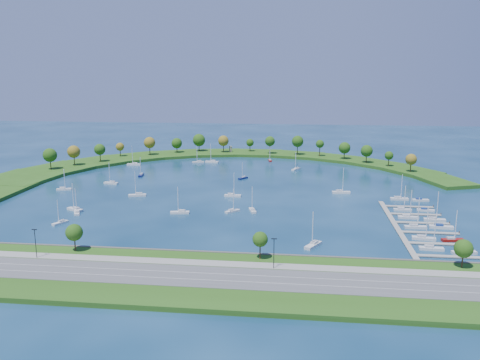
# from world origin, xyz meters

# --- Properties ---
(ground) EXTENTS (700.00, 700.00, 0.00)m
(ground) POSITION_xyz_m (0.00, 0.00, 0.00)
(ground) COLOR #072743
(ground) RESTS_ON ground
(south_shoreline) EXTENTS (420.00, 43.10, 11.60)m
(south_shoreline) POSITION_xyz_m (0.03, -122.88, 1.00)
(south_shoreline) COLOR #295015
(south_shoreline) RESTS_ON ground
(breakwater) EXTENTS (286.74, 247.64, 2.00)m
(breakwater) POSITION_xyz_m (-46.33, 48.72, 0.99)
(breakwater) COLOR #295015
(breakwater) RESTS_ON ground
(breakwater_trees) EXTENTS (234.68, 95.76, 14.44)m
(breakwater_trees) POSITION_xyz_m (-20.86, 87.40, 10.62)
(breakwater_trees) COLOR #382314
(breakwater_trees) RESTS_ON breakwater
(harbor_tower) EXTENTS (2.60, 2.60, 4.36)m
(harbor_tower) POSITION_xyz_m (-15.51, 116.48, 4.23)
(harbor_tower) COLOR gray
(harbor_tower) RESTS_ON breakwater
(dock_system) EXTENTS (24.28, 82.00, 1.60)m
(dock_system) POSITION_xyz_m (85.30, -61.00, 0.35)
(dock_system) COLOR gray
(dock_system) RESTS_ON ground
(moored_boat_0) EXTENTS (4.33, 8.20, 11.61)m
(moored_boat_0) POSITION_xyz_m (16.58, -44.02, 0.89)
(moored_boat_0) COLOR silver
(moored_boat_0) RESTS_ON ground
(moored_boat_1) EXTENTS (8.79, 3.89, 12.49)m
(moored_boat_1) POSITION_xyz_m (-69.39, 3.84, 0.92)
(moored_boat_1) COLOR silver
(moored_boat_1) RESTS_ON ground
(moored_boat_2) EXTENTS (3.25, 8.33, 11.93)m
(moored_boat_2) POSITION_xyz_m (-59.26, 27.56, 0.90)
(moored_boat_2) COLOR #0B1245
(moored_boat_2) RESTS_ON ground
(moored_boat_3) EXTENTS (8.62, 2.43, 12.67)m
(moored_boat_3) POSITION_xyz_m (3.77, -17.36, 0.93)
(moored_boat_3) COLOR silver
(moored_boat_3) RESTS_ON ground
(moored_boat_4) EXTENTS (5.39, 8.14, 11.69)m
(moored_boat_4) POSITION_xyz_m (-62.31, -57.10, 0.90)
(moored_boat_4) COLOR silver
(moored_boat_4) RESTS_ON ground
(moored_boat_5) EXTENTS (6.82, 9.28, 13.55)m
(moored_boat_5) POSITION_xyz_m (43.24, -88.43, 0.95)
(moored_boat_5) COLOR silver
(moored_boat_5) RESTS_ON ground
(moored_boat_6) EXTENTS (9.47, 3.02, 13.77)m
(moored_boat_6) POSITION_xyz_m (-75.34, 62.09, 0.96)
(moored_boat_6) COLOR silver
(moored_boat_6) RESTS_ON ground
(moored_boat_7) EXTENTS (9.59, 3.64, 13.76)m
(moored_boat_7) POSITION_xyz_m (-23.59, 78.13, 0.96)
(moored_boat_7) COLOR silver
(moored_boat_7) RESTS_ON ground
(moored_boat_8) EXTENTS (6.67, 6.84, 10.97)m
(moored_boat_8) POSITION_xyz_m (7.50, -46.24, 0.88)
(moored_boat_8) COLOR silver
(moored_boat_8) RESTS_ON ground
(moored_boat_9) EXTENTS (5.61, 6.72, 10.14)m
(moored_boat_9) POSITION_xyz_m (4.29, 26.70, 0.86)
(moored_boat_9) COLOR #0B1245
(moored_boat_9) RESTS_ON ground
(moored_boat_10) EXTENTS (8.60, 4.87, 12.20)m
(moored_boat_10) POSITION_xyz_m (-33.18, 76.16, 0.91)
(moored_boat_10) COLOR silver
(moored_boat_10) RESTS_ON ground
(moored_boat_11) EXTENTS (3.20, 7.13, 10.13)m
(moored_boat_11) POSITION_xyz_m (16.72, 89.95, 0.86)
(moored_boat_11) COLOR maroon
(moored_boat_11) RESTS_ON ground
(moored_boat_12) EXTENTS (8.82, 3.82, 12.55)m
(moored_boat_12) POSITION_xyz_m (-15.82, -51.32, 0.92)
(moored_boat_12) COLOR silver
(moored_boat_12) RESTS_ON ground
(moored_boat_13) EXTENTS (8.18, 4.42, 11.58)m
(moored_boat_13) POSITION_xyz_m (-89.41, -13.78, 0.89)
(moored_boat_13) COLOR silver
(moored_boat_13) RESTS_ON ground
(moored_boat_14) EXTENTS (9.64, 3.58, 13.85)m
(moored_boat_14) POSITION_xyz_m (59.90, -3.80, 0.96)
(moored_boat_14) COLOR silver
(moored_boat_14) RESTS_ON ground
(moored_boat_15) EXTENTS (6.06, 7.98, 11.74)m
(moored_boat_15) POSITION_xyz_m (35.71, 58.52, 0.90)
(moored_boat_15) COLOR silver
(moored_boat_15) RESTS_ON ground
(moored_boat_16) EXTENTS (9.30, 5.00, 13.17)m
(moored_boat_16) POSITION_xyz_m (-45.29, -22.30, 0.94)
(moored_boat_16) COLOR silver
(moored_boat_16) RESTS_ON ground
(moored_boat_17) EXTENTS (8.97, 6.18, 12.94)m
(moored_boat_17) POSITION_xyz_m (-65.37, -52.18, 0.93)
(moored_boat_17) COLOR silver
(moored_boat_17) RESTS_ON ground
(moored_boat_18) EXTENTS (5.01, 7.30, 10.54)m
(moored_boat_18) POSITION_xyz_m (-62.60, -72.58, 0.87)
(moored_boat_18) COLOR silver
(moored_boat_18) RESTS_ON ground
(docked_boat_0) EXTENTS (8.73, 2.88, 12.66)m
(docked_boat_0) POSITION_xyz_m (85.51, -87.02, 0.93)
(docked_boat_0) COLOR silver
(docked_boat_0) RESTS_ON ground
(docked_boat_1) EXTENTS (8.89, 3.85, 1.76)m
(docked_boat_1) POSITION_xyz_m (95.98, -89.79, 0.64)
(docked_boat_1) COLOR silver
(docked_boat_1) RESTS_ON ground
(docked_boat_2) EXTENTS (9.03, 3.82, 12.87)m
(docked_boat_2) POSITION_xyz_m (85.51, -75.66, 0.93)
(docked_boat_2) COLOR silver
(docked_boat_2) RESTS_ON ground
(docked_boat_3) EXTENTS (8.60, 3.51, 12.28)m
(docked_boat_3) POSITION_xyz_m (96.02, -76.32, 0.91)
(docked_boat_3) COLOR maroon
(docked_boat_3) RESTS_ON ground
(docked_boat_4) EXTENTS (8.99, 2.95, 13.04)m
(docked_boat_4) POSITION_xyz_m (85.51, -61.44, 0.94)
(docked_boat_4) COLOR silver
(docked_boat_4) RESTS_ON ground
(docked_boat_5) EXTENTS (9.74, 3.64, 1.94)m
(docked_boat_5) POSITION_xyz_m (95.96, -60.24, 0.71)
(docked_boat_5) COLOR silver
(docked_boat_5) RESTS_ON ground
(docked_boat_6) EXTENTS (8.90, 2.90, 12.92)m
(docked_boat_6) POSITION_xyz_m (85.51, -47.25, 0.93)
(docked_boat_6) COLOR silver
(docked_boat_6) RESTS_ON ground
(docked_boat_7) EXTENTS (9.14, 3.18, 13.19)m
(docked_boat_7) POSITION_xyz_m (96.00, -49.87, 0.94)
(docked_boat_7) COLOR silver
(docked_boat_7) RESTS_ON ground
(docked_boat_8) EXTENTS (8.16, 2.33, 11.98)m
(docked_boat_8) POSITION_xyz_m (85.52, -34.75, 0.91)
(docked_boat_8) COLOR silver
(docked_boat_8) RESTS_ON ground
(docked_boat_9) EXTENTS (8.04, 3.46, 1.59)m
(docked_boat_9) POSITION_xyz_m (95.99, -34.11, 0.58)
(docked_boat_9) COLOR silver
(docked_boat_9) RESTS_ON ground
(docked_boat_10) EXTENTS (8.91, 2.54, 13.08)m
(docked_boat_10) POSITION_xyz_m (87.91, -14.21, 0.94)
(docked_boat_10) COLOR silver
(docked_boat_10) RESTS_ON ground
(docked_boat_11) EXTENTS (8.18, 2.73, 1.64)m
(docked_boat_11) POSITION_xyz_m (97.88, -15.38, 0.60)
(docked_boat_11) COLOR silver
(docked_boat_11) RESTS_ON ground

